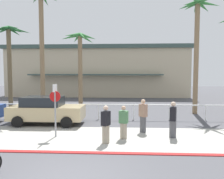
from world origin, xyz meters
TOP-DOWN VIEW (x-y plane):
  - ground_plane at (0.00, 10.00)m, footprint 80.00×80.00m
  - sidewalk_strip at (0.00, 4.20)m, footprint 44.00×4.00m
  - curb_paint at (0.00, 2.20)m, footprint 44.00×0.24m
  - building_backdrop at (-1.92, 26.24)m, footprint 25.09×9.89m
  - rail_fence at (-0.00, 8.50)m, footprint 19.01×0.08m
  - stop_sign_bike_lane at (-1.61, 4.24)m, footprint 0.52×0.56m
  - palm_tree_2 at (-7.86, 11.87)m, footprint 2.99×3.13m
  - palm_tree_3 at (-4.76, 11.01)m, footprint 3.21×3.18m
  - palm_tree_4 at (-1.98, 12.21)m, footprint 3.04×3.29m
  - palm_tree_5 at (7.26, 10.98)m, footprint 3.09×3.81m
  - car_tan_1 at (-3.00, 6.86)m, footprint 4.40×2.02m
  - pedestrian_0 at (2.70, 5.30)m, footprint 0.45×0.47m
  - pedestrian_1 at (0.90, 3.41)m, footprint 0.43×0.48m
  - pedestrian_2 at (4.04, 4.41)m, footprint 0.42×0.47m
  - pedestrian_3 at (1.68, 4.12)m, footprint 0.46×0.40m

SIDE VIEW (x-z plane):
  - ground_plane at x=0.00m, z-range 0.00..0.00m
  - sidewalk_strip at x=0.00m, z-range 0.00..0.02m
  - curb_paint at x=0.00m, z-range 0.00..0.03m
  - pedestrian_3 at x=1.68m, z-range -0.07..1.50m
  - pedestrian_1 at x=0.90m, z-range -0.06..1.61m
  - pedestrian_2 at x=4.04m, z-range -0.06..1.68m
  - pedestrian_0 at x=2.70m, z-range -0.06..1.68m
  - rail_fence at x=0.00m, z-range 0.32..1.36m
  - car_tan_1 at x=-3.00m, z-range 0.03..1.72m
  - stop_sign_bike_lane at x=-1.61m, z-range 0.40..2.96m
  - building_backdrop at x=-1.92m, z-range 0.02..6.93m
  - palm_tree_4 at x=-1.98m, z-range 1.55..8.06m
  - palm_tree_2 at x=-7.86m, z-range 1.94..9.03m
  - palm_tree_5 at x=7.26m, z-range 2.22..10.84m
  - palm_tree_3 at x=-4.76m, z-range 2.26..11.80m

